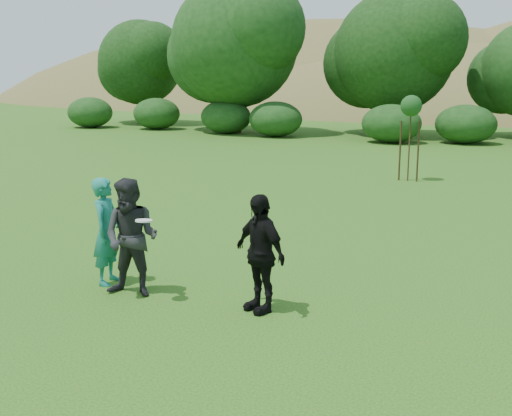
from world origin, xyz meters
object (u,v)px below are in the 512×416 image
Objects in this scene: player_teal at (107,231)px; player_grey at (131,238)px; player_black at (260,253)px; sapling at (411,108)px.

player_teal is 0.82m from player_grey.
sapling is at bearing 118.94° from player_black.
player_grey is at bearing -126.67° from player_teal.
player_teal is 2.92m from player_black.
player_black is 13.09m from sapling.
sapling reaches higher than player_teal.
player_black is (2.16, 0.28, -0.06)m from player_grey.
player_grey is at bearing -96.43° from sapling.
sapling reaches higher than player_black.
player_grey is at bearing -146.69° from player_black.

